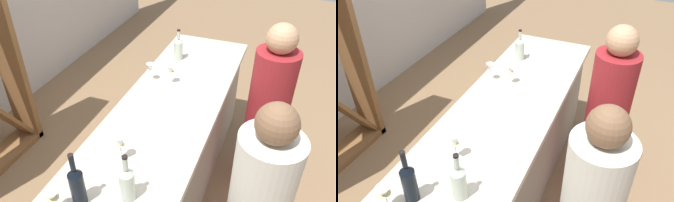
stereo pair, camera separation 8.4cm
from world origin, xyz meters
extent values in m
plane|color=#846647|center=(0.00, 0.00, 0.00)|extent=(12.00, 12.00, 0.00)
cube|color=gray|center=(0.00, 0.00, 0.43)|extent=(2.46, 0.65, 0.86)
cube|color=beige|center=(0.00, 0.00, 0.88)|extent=(2.54, 0.73, 0.05)
cube|color=brown|center=(0.18, 1.65, 1.00)|extent=(0.06, 0.28, 1.99)
cylinder|color=black|center=(-0.97, 0.13, 1.01)|extent=(0.08, 0.08, 0.20)
cone|color=black|center=(-0.97, 0.13, 1.13)|extent=(0.08, 0.08, 0.04)
cylinder|color=black|center=(-0.97, 0.13, 1.19)|extent=(0.03, 0.03, 0.08)
cylinder|color=black|center=(-0.97, 0.13, 1.24)|extent=(0.03, 0.03, 0.01)
cylinder|color=#B7C6B2|center=(-0.86, -0.10, 1.00)|extent=(0.08, 0.08, 0.18)
cone|color=#B7C6B2|center=(-0.86, -0.10, 1.11)|extent=(0.08, 0.08, 0.03)
cylinder|color=#B7C6B2|center=(-0.86, -0.10, 1.16)|extent=(0.03, 0.03, 0.08)
cylinder|color=black|center=(-0.86, -0.10, 1.20)|extent=(0.03, 0.03, 0.01)
cylinder|color=#B7C6B2|center=(0.74, 0.18, 0.99)|extent=(0.08, 0.08, 0.17)
cone|color=#B7C6B2|center=(0.74, 0.18, 1.09)|extent=(0.08, 0.08, 0.03)
cylinder|color=#B7C6B2|center=(0.74, 0.18, 1.15)|extent=(0.03, 0.03, 0.07)
cylinder|color=black|center=(0.74, 0.18, 1.19)|extent=(0.03, 0.03, 0.01)
cylinder|color=white|center=(-0.61, 0.07, 0.91)|extent=(0.06, 0.06, 0.00)
cylinder|color=white|center=(-0.61, 0.07, 0.95)|extent=(0.01, 0.01, 0.08)
cone|color=white|center=(-0.61, 0.07, 1.04)|extent=(0.06, 0.06, 0.09)
cone|color=beige|center=(-0.61, 0.07, 1.01)|extent=(0.05, 0.05, 0.02)
cylinder|color=white|center=(0.32, 0.10, 0.91)|extent=(0.06, 0.06, 0.00)
cylinder|color=white|center=(0.32, 0.10, 0.95)|extent=(0.01, 0.01, 0.08)
cone|color=white|center=(0.32, 0.10, 1.03)|extent=(0.06, 0.06, 0.07)
cone|color=beige|center=(0.32, 0.10, 1.00)|extent=(0.05, 0.05, 0.02)
cone|color=white|center=(-1.07, 0.21, 1.03)|extent=(0.08, 0.08, 0.07)
cone|color=beige|center=(-1.07, 0.21, 1.01)|extent=(0.07, 0.07, 0.02)
cylinder|color=white|center=(0.30, 0.27, 0.91)|extent=(0.07, 0.07, 0.00)
cylinder|color=white|center=(0.30, 0.27, 0.94)|extent=(0.01, 0.01, 0.06)
cone|color=white|center=(0.30, 0.27, 1.02)|extent=(0.06, 0.06, 0.08)
cylinder|color=maroon|center=(0.41, -0.69, 0.64)|extent=(0.34, 0.34, 1.29)
sphere|color=tan|center=(0.41, -0.69, 1.39)|extent=(0.22, 0.22, 0.22)
sphere|color=brown|center=(-0.61, -0.76, 1.42)|extent=(0.20, 0.20, 0.20)
camera|label=1|loc=(-1.89, -0.72, 2.37)|focal=36.13mm
camera|label=2|loc=(-1.86, -0.80, 2.37)|focal=36.13mm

